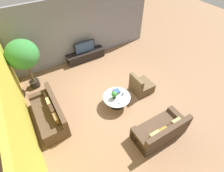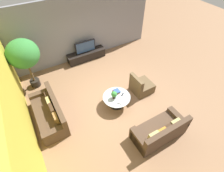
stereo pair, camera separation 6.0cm
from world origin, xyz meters
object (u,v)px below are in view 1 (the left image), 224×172
object	(u,v)px
television	(85,47)
potted_plant_tabletop	(114,95)
media_console	(86,55)
couch_by_wall	(50,114)
potted_palm_tall	(23,55)
armchair_wicker	(141,86)
coffee_table	(117,99)
couch_near_entry	(160,131)

from	to	relation	value
television	potted_plant_tabletop	xyz separation A→B (m)	(-0.34, -3.32, -0.09)
media_console	couch_by_wall	world-z (taller)	couch_by_wall
media_console	potted_palm_tall	xyz separation A→B (m)	(-2.69, -0.67, 1.36)
television	potted_palm_tall	world-z (taller)	potted_palm_tall
television	armchair_wicker	size ratio (longest dim) A/B	1.19
television	armchair_wicker	world-z (taller)	television
potted_palm_tall	potted_plant_tabletop	bearing A→B (deg)	-48.48
couch_by_wall	coffee_table	bearing A→B (deg)	74.72
coffee_table	couch_by_wall	xyz separation A→B (m)	(-2.38, 0.65, -0.02)
media_console	couch_near_entry	distance (m)	5.20
potted_plant_tabletop	couch_by_wall	bearing A→B (deg)	164.07
potted_plant_tabletop	potted_palm_tall	bearing A→B (deg)	131.52
couch_by_wall	armchair_wicker	bearing A→B (deg)	81.71
couch_by_wall	television	bearing A→B (deg)	135.68
armchair_wicker	coffee_table	bearing A→B (deg)	95.57
potted_palm_tall	potted_plant_tabletop	world-z (taller)	potted_palm_tall
media_console	potted_palm_tall	size ratio (longest dim) A/B	0.88
coffee_table	armchair_wicker	xyz separation A→B (m)	(1.25, 0.12, -0.04)
television	potted_plant_tabletop	distance (m)	3.34
couch_by_wall	potted_palm_tall	world-z (taller)	potted_palm_tall
media_console	potted_plant_tabletop	xyz separation A→B (m)	(-0.34, -3.32, 0.40)
media_console	couch_near_entry	bearing A→B (deg)	-86.79
couch_by_wall	media_console	bearing A→B (deg)	135.70
potted_palm_tall	potted_plant_tabletop	size ratio (longest dim) A/B	6.97
couch_near_entry	potted_palm_tall	size ratio (longest dim) A/B	0.81
couch_by_wall	armchair_wicker	xyz separation A→B (m)	(3.63, -0.53, -0.02)
potted_plant_tabletop	media_console	bearing A→B (deg)	84.14
coffee_table	potted_plant_tabletop	world-z (taller)	potted_plant_tabletop
coffee_table	potted_plant_tabletop	xyz separation A→B (m)	(-0.11, 0.00, 0.32)
armchair_wicker	television	bearing A→B (deg)	17.61
couch_near_entry	potted_plant_tabletop	xyz separation A→B (m)	(-0.63, 1.86, 0.34)
couch_by_wall	couch_near_entry	distance (m)	3.84
media_console	potted_palm_tall	bearing A→B (deg)	-166.10
media_console	coffee_table	size ratio (longest dim) A/B	1.86
media_console	couch_by_wall	size ratio (longest dim) A/B	0.93
armchair_wicker	potted_palm_tall	world-z (taller)	potted_palm_tall
media_console	television	bearing A→B (deg)	-90.00
couch_by_wall	couch_near_entry	bearing A→B (deg)	49.11
coffee_table	couch_by_wall	world-z (taller)	couch_by_wall
media_console	potted_plant_tabletop	bearing A→B (deg)	-95.86
media_console	television	distance (m)	0.49
potted_palm_tall	armchair_wicker	bearing A→B (deg)	-34.37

